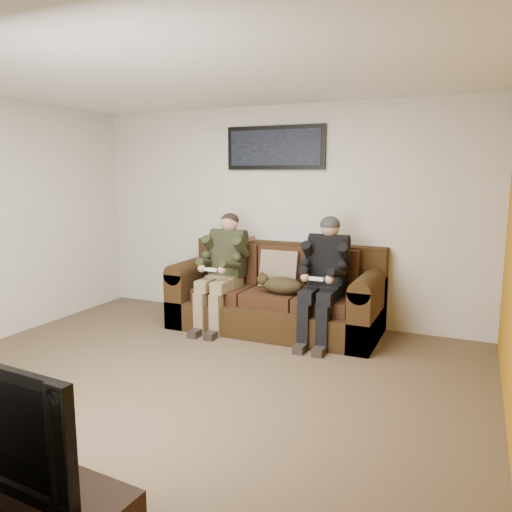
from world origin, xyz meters
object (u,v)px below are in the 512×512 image
at_px(tv_stand, 20,512).
at_px(cat, 281,285).
at_px(sofa, 278,297).
at_px(person_right, 325,271).
at_px(framed_poster, 275,148).
at_px(person_left, 223,263).
at_px(television, 11,416).

bearing_deg(tv_stand, cat, 94.73).
bearing_deg(sofa, person_right, -18.00).
relative_size(framed_poster, tv_stand, 1.01).
bearing_deg(cat, tv_stand, -89.51).
xyz_separation_m(cat, tv_stand, (0.03, -3.53, -0.38)).
xyz_separation_m(person_left, person_right, (1.23, 0.00, 0.00)).
height_order(person_left, person_right, person_right).
height_order(person_left, tv_stand, person_left).
relative_size(tv_stand, television, 1.19).
relative_size(person_left, person_right, 0.99).
bearing_deg(sofa, cat, -62.99).
height_order(person_left, television, person_left).
xyz_separation_m(cat, framed_poster, (-0.33, 0.63, 1.52)).
height_order(cat, television, television).
bearing_deg(framed_poster, sofa, -62.31).
relative_size(sofa, person_left, 1.78).
bearing_deg(person_right, cat, -173.92).
height_order(sofa, person_right, person_right).
bearing_deg(tv_stand, person_left, 106.39).
xyz_separation_m(sofa, television, (0.16, -3.78, 0.32)).
height_order(person_left, cat, person_left).
relative_size(sofa, framed_poster, 1.90).
bearing_deg(sofa, framed_poster, 117.69).
relative_size(person_left, cat, 2.02).
distance_m(framed_poster, tv_stand, 4.60).
height_order(tv_stand, television, television).
xyz_separation_m(sofa, person_left, (-0.61, -0.20, 0.39)).
height_order(sofa, person_left, person_left).
xyz_separation_m(sofa, person_right, (0.61, -0.20, 0.39)).
height_order(sofa, tv_stand, sofa).
bearing_deg(person_right, person_left, -179.98).
height_order(sofa, cat, sofa).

